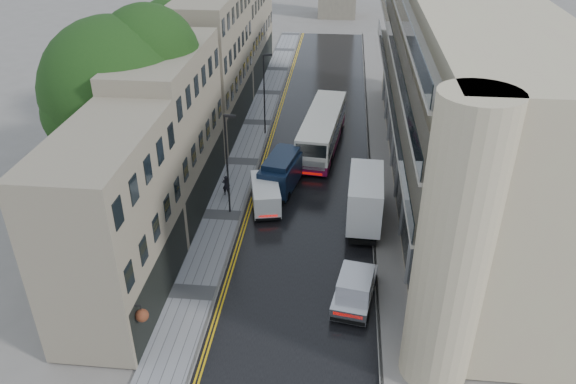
% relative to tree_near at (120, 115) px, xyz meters
% --- Properties ---
extents(road, '(9.00, 85.00, 0.02)m').
position_rel_tree_near_xyz_m(road, '(12.50, 7.50, -6.94)').
color(road, black).
rests_on(road, ground).
extents(left_sidewalk, '(2.70, 85.00, 0.12)m').
position_rel_tree_near_xyz_m(left_sidewalk, '(6.65, 7.50, -6.89)').
color(left_sidewalk, gray).
rests_on(left_sidewalk, ground).
extents(right_sidewalk, '(1.80, 85.00, 0.12)m').
position_rel_tree_near_xyz_m(right_sidewalk, '(17.90, 7.50, -6.89)').
color(right_sidewalk, slate).
rests_on(right_sidewalk, ground).
extents(old_shop_row, '(4.50, 56.00, 12.00)m').
position_rel_tree_near_xyz_m(old_shop_row, '(3.05, 10.00, -0.95)').
color(old_shop_row, gray).
rests_on(old_shop_row, ground).
extents(modern_block, '(8.00, 40.00, 14.00)m').
position_rel_tree_near_xyz_m(modern_block, '(22.80, 6.00, 0.05)').
color(modern_block, '#B6AD87').
rests_on(modern_block, ground).
extents(tree_near, '(10.56, 10.56, 13.89)m').
position_rel_tree_near_xyz_m(tree_near, '(0.00, 0.00, 0.00)').
color(tree_near, black).
rests_on(tree_near, ground).
extents(tree_far, '(9.24, 9.24, 12.46)m').
position_rel_tree_near_xyz_m(tree_far, '(0.30, 13.00, -0.72)').
color(tree_far, black).
rests_on(tree_far, ground).
extents(cream_bus, '(3.83, 11.80, 3.16)m').
position_rel_tree_near_xyz_m(cream_bus, '(11.44, 7.91, -5.35)').
color(cream_bus, white).
rests_on(cream_bus, road).
extents(white_lorry, '(2.47, 7.36, 3.82)m').
position_rel_tree_near_xyz_m(white_lorry, '(15.33, -2.12, -5.01)').
color(white_lorry, white).
rests_on(white_lorry, road).
extents(silver_hatchback, '(2.68, 4.76, 1.68)m').
position_rel_tree_near_xyz_m(silver_hatchback, '(14.61, -10.12, -6.08)').
color(silver_hatchback, '#A1A0A5').
rests_on(silver_hatchback, road).
extents(white_van, '(2.71, 4.60, 1.95)m').
position_rel_tree_near_xyz_m(white_van, '(8.96, -0.91, -5.95)').
color(white_van, white).
rests_on(white_van, road).
extents(navy_van, '(3.19, 5.78, 2.78)m').
position_rel_tree_near_xyz_m(navy_van, '(8.98, 2.19, -5.53)').
color(navy_van, '#0E1C33').
rests_on(navy_van, road).
extents(pedestrian, '(0.59, 0.40, 1.57)m').
position_rel_tree_near_xyz_m(pedestrian, '(6.38, 1.97, -6.04)').
color(pedestrian, black).
rests_on(pedestrian, left_sidewalk).
extents(lamp_post_near, '(0.83, 0.23, 7.28)m').
position_rel_tree_near_xyz_m(lamp_post_near, '(7.07, -0.32, -3.19)').
color(lamp_post_near, black).
rests_on(lamp_post_near, left_sidewalk).
extents(lamp_post_far, '(0.83, 0.41, 7.26)m').
position_rel_tree_near_xyz_m(lamp_post_far, '(7.69, 13.34, -3.19)').
color(lamp_post_far, black).
rests_on(lamp_post_far, left_sidewalk).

